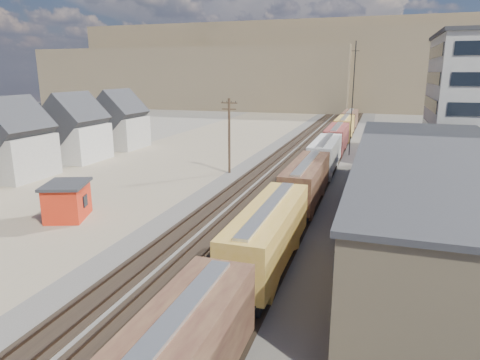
% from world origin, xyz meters
% --- Properties ---
extents(ballast_bed, '(18.00, 200.00, 0.06)m').
position_xyz_m(ballast_bed, '(0.00, 50.00, 0.03)').
color(ballast_bed, '#4C4742').
rests_on(ballast_bed, ground).
extents(dirt_yard, '(24.00, 180.00, 0.03)m').
position_xyz_m(dirt_yard, '(-20.00, 40.00, 0.01)').
color(dirt_yard, gray).
rests_on(dirt_yard, ground).
extents(rail_tracks, '(11.40, 200.00, 0.24)m').
position_xyz_m(rail_tracks, '(-0.55, 50.00, 0.11)').
color(rail_tracks, black).
rests_on(rail_tracks, ground).
extents(freight_train, '(3.00, 119.74, 4.46)m').
position_xyz_m(freight_train, '(3.80, 37.76, 2.79)').
color(freight_train, black).
rests_on(freight_train, ground).
extents(warehouse, '(12.40, 40.40, 7.25)m').
position_xyz_m(warehouse, '(14.98, 25.00, 3.65)').
color(warehouse, tan).
rests_on(warehouse, ground).
extents(utility_pole_north, '(2.20, 0.32, 10.00)m').
position_xyz_m(utility_pole_north, '(-8.50, 42.00, 5.30)').
color(utility_pole_north, '#382619').
rests_on(utility_pole_north, ground).
extents(radio_mast, '(1.20, 0.16, 18.00)m').
position_xyz_m(radio_mast, '(6.00, 60.00, 9.12)').
color(radio_mast, black).
rests_on(radio_mast, ground).
extents(hills_north, '(265.00, 80.00, 32.00)m').
position_xyz_m(hills_north, '(0.17, 167.92, 14.10)').
color(hills_north, brown).
rests_on(hills_north, ground).
extents(maintenance_shed, '(5.04, 5.65, 3.42)m').
position_xyz_m(maintenance_shed, '(-16.66, 19.89, 1.75)').
color(maintenance_shed, red).
rests_on(maintenance_shed, ground).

